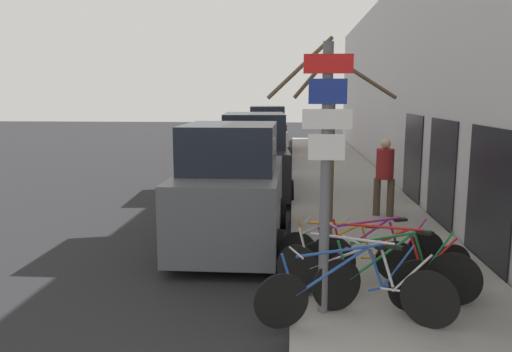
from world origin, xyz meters
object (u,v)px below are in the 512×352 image
at_px(bicycle_3, 390,264).
at_px(parked_car_3, 268,132).
at_px(signpost, 326,170).
at_px(parked_car_0, 232,191).
at_px(bicycle_0, 349,288).
at_px(bicycle_1, 359,279).
at_px(parked_car_1, 254,158).
at_px(parked_car_2, 263,143).
at_px(bicycle_4, 373,255).
at_px(bicycle_2, 397,272).
at_px(bicycle_5, 346,253).
at_px(street_tree, 329,153).
at_px(pedestrian_near, 385,172).

bearing_deg(bicycle_3, parked_car_3, 32.45).
xyz_separation_m(signpost, parked_car_0, (-1.57, 3.28, -0.91)).
xyz_separation_m(bicycle_0, parked_car_0, (-1.89, 3.47, 0.53)).
bearing_deg(bicycle_1, parked_car_1, 44.14).
distance_m(parked_car_1, parked_car_2, 5.67).
height_order(bicycle_3, bicycle_4, bicycle_3).
relative_size(bicycle_1, bicycle_2, 0.94).
xyz_separation_m(bicycle_0, bicycle_2, (0.70, 0.62, 0.00)).
bearing_deg(bicycle_2, signpost, 89.00).
height_order(bicycle_0, bicycle_5, bicycle_0).
height_order(signpost, bicycle_1, signpost).
relative_size(bicycle_2, parked_car_3, 0.55).
bearing_deg(bicycle_3, bicycle_1, 163.95).
distance_m(signpost, parked_car_0, 3.76).
bearing_deg(bicycle_5, bicycle_1, -162.95).
bearing_deg(parked_car_2, bicycle_5, -77.35).
bearing_deg(parked_car_1, street_tree, -75.43).
height_order(parked_car_1, parked_car_3, parked_car_1).
bearing_deg(bicycle_0, parked_car_1, -8.26).
bearing_deg(parked_car_1, bicycle_1, -80.45).
xyz_separation_m(bicycle_1, parked_car_0, (-2.04, 3.17, 0.52)).
xyz_separation_m(bicycle_2, bicycle_4, (-0.22, 0.67, 0.01)).
bearing_deg(bicycle_2, street_tree, -8.67).
height_order(signpost, bicycle_3, signpost).
relative_size(bicycle_5, parked_car_3, 0.50).
xyz_separation_m(parked_car_2, street_tree, (1.87, -11.04, 0.87)).
height_order(bicycle_3, parked_car_1, parked_car_1).
xyz_separation_m(signpost, bicycle_3, (0.97, 0.70, -1.43)).
distance_m(parked_car_3, pedestrian_near, 14.27).
relative_size(bicycle_1, street_tree, 0.57).
bearing_deg(parked_car_0, parked_car_1, 89.60).
bearing_deg(bicycle_3, street_tree, 40.64).
bearing_deg(bicycle_2, parked_car_0, 17.92).
bearing_deg(bicycle_4, bicycle_2, 176.77).
xyz_separation_m(parked_car_3, street_tree, (1.94, -16.05, 0.78)).
relative_size(parked_car_0, parked_car_2, 0.89).
height_order(bicycle_0, parked_car_3, parked_car_3).
height_order(bicycle_2, parked_car_1, parked_car_1).
height_order(bicycle_1, parked_car_0, parked_car_0).
bearing_deg(bicycle_5, bicycle_3, -124.22).
bearing_deg(bicycle_3, bicycle_2, -147.02).
bearing_deg(bicycle_5, bicycle_4, -107.35).
xyz_separation_m(bicycle_1, bicycle_5, (-0.04, 1.23, -0.04)).
xyz_separation_m(bicycle_3, pedestrian_near, (0.73, 4.62, 0.62)).
distance_m(signpost, bicycle_2, 1.81).
relative_size(bicycle_2, bicycle_5, 1.11).
bearing_deg(parked_car_2, bicycle_2, -75.57).
height_order(bicycle_2, parked_car_3, parked_car_3).
bearing_deg(bicycle_3, parked_car_1, 42.07).
bearing_deg(bicycle_5, signpost, 177.45).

